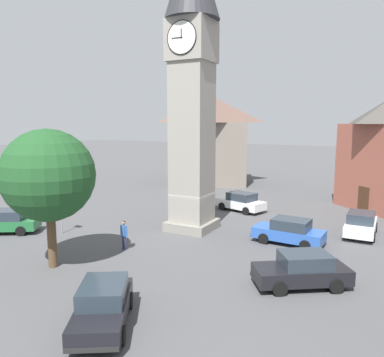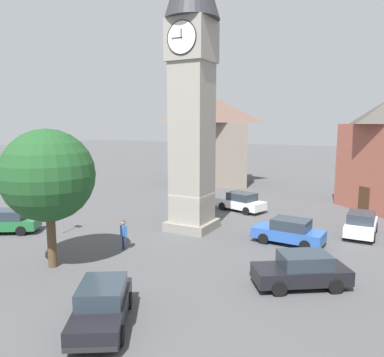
{
  "view_description": "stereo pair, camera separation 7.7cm",
  "coord_description": "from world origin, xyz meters",
  "px_view_note": "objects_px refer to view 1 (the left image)",
  "views": [
    {
      "loc": [
        -11.7,
        21.95,
        7.18
      ],
      "look_at": [
        0.0,
        0.0,
        3.48
      ],
      "focal_mm": 35.25,
      "sensor_mm": 36.0,
      "label": 1
    },
    {
      "loc": [
        -11.76,
        21.91,
        7.18
      ],
      "look_at": [
        0.0,
        0.0,
        3.48
      ],
      "focal_mm": 35.25,
      "sensor_mm": 36.0,
      "label": 2
    }
  ],
  "objects_px": {
    "clock_tower": "(192,56)",
    "car_red_corner": "(6,221)",
    "car_white_side": "(361,224)",
    "car_green_alley": "(302,270)",
    "pedestrian": "(124,232)",
    "building_terrace_right": "(210,139)",
    "tree": "(48,176)",
    "car_blue_kerb": "(289,231)",
    "road_sign": "(61,205)",
    "car_black_far": "(103,305)",
    "car_silver_kerb": "(240,202)"
  },
  "relations": [
    {
      "from": "clock_tower",
      "to": "car_red_corner",
      "type": "bearing_deg",
      "value": 32.19
    },
    {
      "from": "car_white_side",
      "to": "car_green_alley",
      "type": "relative_size",
      "value": 0.95
    },
    {
      "from": "pedestrian",
      "to": "building_terrace_right",
      "type": "bearing_deg",
      "value": -76.01
    },
    {
      "from": "car_green_alley",
      "to": "building_terrace_right",
      "type": "distance_m",
      "value": 29.3
    },
    {
      "from": "tree",
      "to": "pedestrian",
      "type": "bearing_deg",
      "value": -112.33
    },
    {
      "from": "clock_tower",
      "to": "car_green_alley",
      "type": "height_order",
      "value": "clock_tower"
    },
    {
      "from": "car_blue_kerb",
      "to": "building_terrace_right",
      "type": "xyz_separation_m",
      "value": [
        13.99,
        -18.48,
        4.48
      ]
    },
    {
      "from": "tree",
      "to": "road_sign",
      "type": "xyz_separation_m",
      "value": [
        4.07,
        -4.39,
        -2.73
      ]
    },
    {
      "from": "car_blue_kerb",
      "to": "car_red_corner",
      "type": "height_order",
      "value": "same"
    },
    {
      "from": "car_red_corner",
      "to": "building_terrace_right",
      "type": "height_order",
      "value": "building_terrace_right"
    },
    {
      "from": "clock_tower",
      "to": "car_green_alley",
      "type": "xyz_separation_m",
      "value": [
        -8.55,
        5.74,
        -10.63
      ]
    },
    {
      "from": "clock_tower",
      "to": "car_red_corner",
      "type": "xyz_separation_m",
      "value": [
        10.35,
        6.52,
        -10.63
      ]
    },
    {
      "from": "car_black_far",
      "to": "tree",
      "type": "xyz_separation_m",
      "value": [
        5.96,
        -3.07,
        3.86
      ]
    },
    {
      "from": "car_red_corner",
      "to": "car_white_side",
      "type": "xyz_separation_m",
      "value": [
        -20.6,
        -10.32,
        0.0
      ]
    },
    {
      "from": "car_red_corner",
      "to": "car_white_side",
      "type": "distance_m",
      "value": 23.04
    },
    {
      "from": "car_blue_kerb",
      "to": "car_silver_kerb",
      "type": "height_order",
      "value": "same"
    },
    {
      "from": "car_black_far",
      "to": "road_sign",
      "type": "bearing_deg",
      "value": -36.64
    },
    {
      "from": "car_green_alley",
      "to": "pedestrian",
      "type": "xyz_separation_m",
      "value": [
        9.98,
        -0.21,
        0.25
      ]
    },
    {
      "from": "clock_tower",
      "to": "car_blue_kerb",
      "type": "distance_m",
      "value": 12.5
    },
    {
      "from": "car_black_far",
      "to": "pedestrian",
      "type": "bearing_deg",
      "value": -56.97
    },
    {
      "from": "car_green_alley",
      "to": "road_sign",
      "type": "height_order",
      "value": "road_sign"
    },
    {
      "from": "car_red_corner",
      "to": "car_green_alley",
      "type": "distance_m",
      "value": 18.92
    },
    {
      "from": "car_silver_kerb",
      "to": "car_green_alley",
      "type": "distance_m",
      "value": 14.44
    },
    {
      "from": "clock_tower",
      "to": "car_red_corner",
      "type": "height_order",
      "value": "clock_tower"
    },
    {
      "from": "car_green_alley",
      "to": "pedestrian",
      "type": "relative_size",
      "value": 2.58
    },
    {
      "from": "car_red_corner",
      "to": "road_sign",
      "type": "height_order",
      "value": "road_sign"
    },
    {
      "from": "car_white_side",
      "to": "road_sign",
      "type": "xyz_separation_m",
      "value": [
        17.28,
        8.69,
        1.14
      ]
    },
    {
      "from": "car_silver_kerb",
      "to": "car_red_corner",
      "type": "height_order",
      "value": "same"
    },
    {
      "from": "car_silver_kerb",
      "to": "tree",
      "type": "distance_m",
      "value": 16.77
    },
    {
      "from": "pedestrian",
      "to": "car_silver_kerb",
      "type": "bearing_deg",
      "value": -101.39
    },
    {
      "from": "car_white_side",
      "to": "pedestrian",
      "type": "height_order",
      "value": "pedestrian"
    },
    {
      "from": "car_green_alley",
      "to": "building_terrace_right",
      "type": "bearing_deg",
      "value": -56.57
    },
    {
      "from": "car_silver_kerb",
      "to": "car_black_far",
      "type": "relative_size",
      "value": 1.01
    },
    {
      "from": "car_black_far",
      "to": "pedestrian",
      "type": "relative_size",
      "value": 2.6
    },
    {
      "from": "car_red_corner",
      "to": "car_black_far",
      "type": "relative_size",
      "value": 1.0
    },
    {
      "from": "car_blue_kerb",
      "to": "car_white_side",
      "type": "bearing_deg",
      "value": -133.49
    },
    {
      "from": "clock_tower",
      "to": "pedestrian",
      "type": "relative_size",
      "value": 11.53
    },
    {
      "from": "car_blue_kerb",
      "to": "building_terrace_right",
      "type": "bearing_deg",
      "value": -52.88
    },
    {
      "from": "car_blue_kerb",
      "to": "clock_tower",
      "type": "bearing_deg",
      "value": -0.48
    },
    {
      "from": "car_red_corner",
      "to": "building_terrace_right",
      "type": "bearing_deg",
      "value": -96.75
    },
    {
      "from": "road_sign",
      "to": "car_red_corner",
      "type": "bearing_deg",
      "value": 26.21
    },
    {
      "from": "car_white_side",
      "to": "road_sign",
      "type": "distance_m",
      "value": 19.37
    },
    {
      "from": "car_silver_kerb",
      "to": "tree",
      "type": "bearing_deg",
      "value": 75.92
    },
    {
      "from": "clock_tower",
      "to": "building_terrace_right",
      "type": "distance_m",
      "value": 20.78
    },
    {
      "from": "car_black_far",
      "to": "pedestrian",
      "type": "height_order",
      "value": "pedestrian"
    },
    {
      "from": "car_green_alley",
      "to": "clock_tower",
      "type": "bearing_deg",
      "value": -33.89
    },
    {
      "from": "pedestrian",
      "to": "car_red_corner",
      "type": "bearing_deg",
      "value": 6.26
    },
    {
      "from": "pedestrian",
      "to": "car_blue_kerb",
      "type": "bearing_deg",
      "value": -145.63
    },
    {
      "from": "car_red_corner",
      "to": "tree",
      "type": "height_order",
      "value": "tree"
    },
    {
      "from": "pedestrian",
      "to": "road_sign",
      "type": "distance_m",
      "value": 5.71
    }
  ]
}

